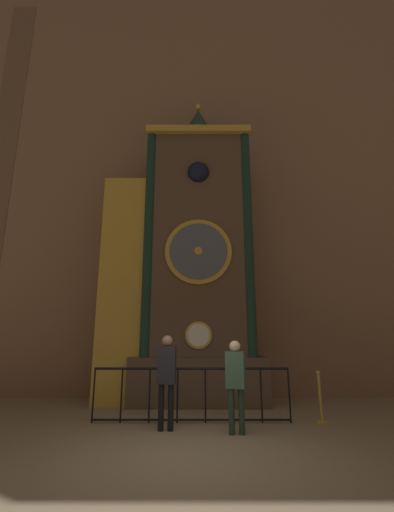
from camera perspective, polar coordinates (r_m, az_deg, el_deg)
The scene contains 7 objects.
ground_plane at distance 5.67m, azimuth -2.22°, elevation -30.42°, with size 28.00×28.00×0.00m, color #847056.
cathedral_back_wall at distance 12.57m, azimuth -1.42°, elevation 16.43°, with size 24.00×0.32×15.94m.
clock_tower at distance 9.89m, azimuth -2.42°, elevation -1.23°, with size 4.48×1.77×9.13m.
railing_fence at distance 7.55m, azimuth -1.18°, elevation -21.68°, with size 4.05×0.05×1.07m.
visitor_near at distance 6.90m, azimuth -5.32°, elevation -18.71°, with size 0.35×0.24×1.71m.
visitor_far at distance 6.66m, azimuth 6.22°, elevation -19.40°, with size 0.39×0.31×1.61m.
stanchion_post at distance 8.03m, azimuth 19.69°, elevation -22.39°, with size 0.28×0.28×1.01m.
Camera 1 is at (0.17, -5.43, 1.61)m, focal length 24.00 mm.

